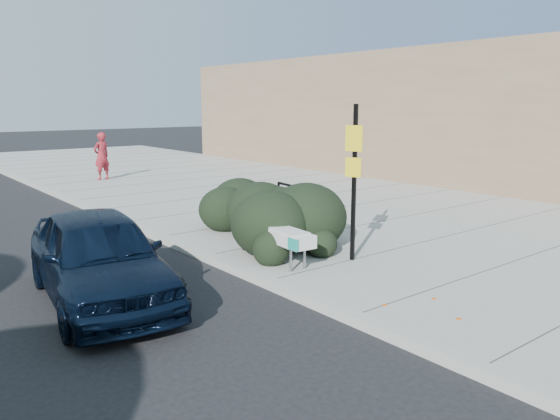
{
  "coord_description": "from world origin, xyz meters",
  "views": [
    {
      "loc": [
        -5.43,
        -7.08,
        3.11
      ],
      "look_at": [
        1.28,
        1.38,
        1.0
      ],
      "focal_mm": 35.0,
      "sensor_mm": 36.0,
      "label": 1
    }
  ],
  "objects_px": {
    "bike_rack": "(285,199)",
    "pedestrian": "(102,156)",
    "sign_post": "(354,174)",
    "sedan_navy": "(99,257)",
    "bench": "(271,232)"
  },
  "relations": [
    {
      "from": "bench",
      "to": "bike_rack",
      "type": "distance_m",
      "value": 3.44
    },
    {
      "from": "bike_rack",
      "to": "pedestrian",
      "type": "xyz_separation_m",
      "value": [
        -0.73,
        10.59,
        0.33
      ]
    },
    {
      "from": "bike_rack",
      "to": "pedestrian",
      "type": "relative_size",
      "value": 0.53
    },
    {
      "from": "bike_rack",
      "to": "sign_post",
      "type": "height_order",
      "value": "sign_post"
    },
    {
      "from": "sign_post",
      "to": "pedestrian",
      "type": "relative_size",
      "value": 1.59
    },
    {
      "from": "pedestrian",
      "to": "bike_rack",
      "type": "bearing_deg",
      "value": 77.9
    },
    {
      "from": "bench",
      "to": "pedestrian",
      "type": "relative_size",
      "value": 1.24
    },
    {
      "from": "bench",
      "to": "sedan_navy",
      "type": "relative_size",
      "value": 0.54
    },
    {
      "from": "bench",
      "to": "sign_post",
      "type": "xyz_separation_m",
      "value": [
        1.18,
        -1.01,
        1.12
      ]
    },
    {
      "from": "bike_rack",
      "to": "bench",
      "type": "bearing_deg",
      "value": -126.43
    },
    {
      "from": "sign_post",
      "to": "pedestrian",
      "type": "xyz_separation_m",
      "value": [
        0.45,
        14.1,
        -0.73
      ]
    },
    {
      "from": "sedan_navy",
      "to": "pedestrian",
      "type": "height_order",
      "value": "pedestrian"
    },
    {
      "from": "sedan_navy",
      "to": "bench",
      "type": "bearing_deg",
      "value": 3.55
    },
    {
      "from": "bench",
      "to": "pedestrian",
      "type": "bearing_deg",
      "value": 87.27
    },
    {
      "from": "pedestrian",
      "to": "bench",
      "type": "bearing_deg",
      "value": 66.88
    }
  ]
}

